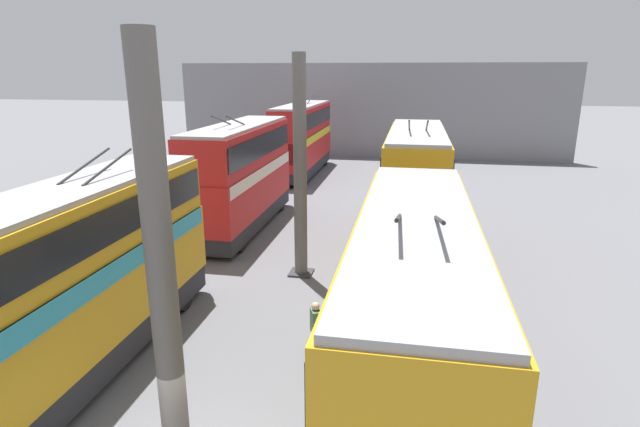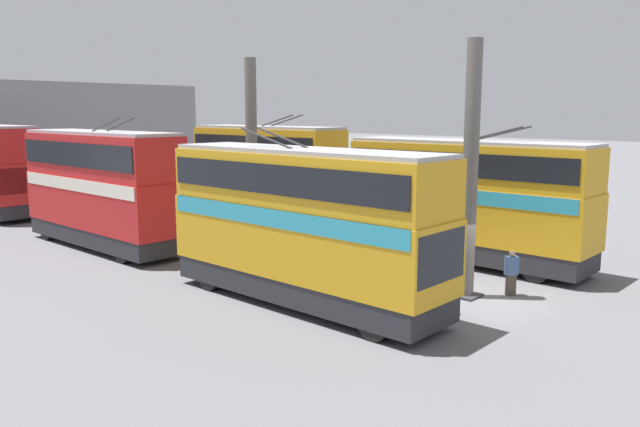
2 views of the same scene
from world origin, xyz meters
The scene contains 10 objects.
ground_plane centered at (0.00, 0.00, 0.00)m, with size 240.00×240.00×0.00m, color slate.
support_column_near centered at (0.37, 0.00, 4.09)m, with size 0.91×0.91×8.44m.
support_column_far centered at (11.09, 0.00, 4.09)m, with size 0.91×0.91×8.44m.
bus_left_near centered at (2.91, -4.29, 2.85)m, with size 10.29×2.54×5.62m.
bus_left_far centered at (14.81, -4.29, 3.06)m, with size 9.42×2.54×6.00m.
bus_right_near centered at (3.81, 4.29, 2.86)m, with size 10.19×2.54×5.63m.
bus_right_mid centered at (16.44, 4.29, 2.99)m, with size 9.95×2.54×5.90m.
person_by_left_row centered at (5.22, -1.74, 0.91)m, with size 0.48×0.39×1.72m.
person_aisle_foreground centered at (-0.69, -1.13, 0.81)m, with size 0.43×0.48×1.55m.
oil_drum centered at (-0.03, 2.07, 0.44)m, with size 0.62×0.62×0.88m.
Camera 2 is at (-9.68, 18.24, 6.15)m, focal length 35.00 mm.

